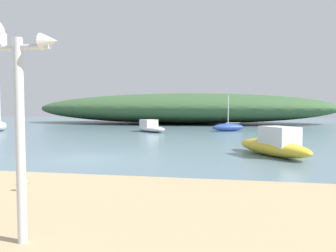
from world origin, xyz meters
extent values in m
plane|color=slate|center=(0.00, 0.00, 0.00)|extent=(120.00, 120.00, 0.00)
ellipsoid|color=#3D6038|center=(-0.79, 31.15, 2.01)|extent=(40.39, 15.33, 4.02)
cylinder|color=silver|center=(2.65, -7.73, 1.53)|extent=(0.12, 0.12, 2.66)
cylinder|color=silver|center=(2.65, -7.73, 2.74)|extent=(0.88, 0.07, 0.07)
cone|color=silver|center=(3.09, -7.73, 2.80)|extent=(0.23, 0.21, 0.21)
ellipsoid|color=white|center=(-0.98, 14.73, 0.26)|extent=(3.65, 3.71, 0.53)
cube|color=silver|center=(-1.25, 15.00, 0.69)|extent=(1.73, 1.73, 0.69)
ellipsoid|color=#2D4C9E|center=(5.47, 16.87, 0.33)|extent=(3.12, 2.25, 0.66)
cylinder|color=silver|center=(5.47, 16.87, 1.81)|extent=(0.08, 0.08, 2.69)
cylinder|color=silver|center=(5.87, 17.06, 0.71)|extent=(1.22, 0.64, 0.06)
ellipsoid|color=gold|center=(7.20, 2.37, 0.33)|extent=(3.21, 4.34, 0.67)
cube|color=silver|center=(7.41, 2.00, 0.84)|extent=(1.60, 1.80, 0.80)
ellipsoid|color=white|center=(-14.56, 13.67, 0.40)|extent=(2.38, 3.13, 0.80)
cylinder|color=silver|center=(-14.56, 13.67, 2.37)|extent=(0.08, 0.08, 3.62)
cylinder|color=silver|center=(-14.80, 14.07, 0.81)|extent=(0.76, 1.22, 0.06)
cylinder|color=orange|center=(0.96, -5.36, 0.23)|extent=(0.01, 0.01, 0.05)
cylinder|color=orange|center=(0.96, -5.40, 0.23)|extent=(0.01, 0.01, 0.05)
ellipsoid|color=white|center=(0.96, -5.38, 0.32)|extent=(0.26, 0.12, 0.14)
ellipsoid|color=#9EA0A8|center=(0.96, -5.38, 0.35)|extent=(0.25, 0.10, 0.05)
sphere|color=white|center=(1.07, -5.38, 0.39)|extent=(0.10, 0.10, 0.10)
cone|color=gold|center=(1.15, -5.39, 0.39)|extent=(0.06, 0.03, 0.03)
camera|label=1|loc=(5.26, -11.39, 1.96)|focal=33.82mm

